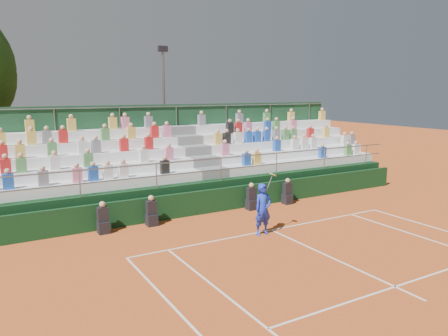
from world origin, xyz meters
TOP-DOWN VIEW (x-y plane):
  - ground at (0.00, 0.00)m, footprint 90.00×90.00m
  - courtside_wall at (0.00, 3.20)m, footprint 20.00×0.15m
  - line_officials at (-1.32, 2.75)m, footprint 8.77×0.40m
  - grandstand at (-0.01, 6.44)m, footprint 20.00×5.20m
  - tennis_player at (-0.56, -0.25)m, footprint 0.87×0.45m
  - floodlight_mast at (1.33, 13.33)m, footprint 0.60×0.25m

SIDE VIEW (x-z plane):
  - ground at x=0.00m, z-range 0.00..0.00m
  - line_officials at x=-1.32m, z-range -0.12..1.07m
  - courtside_wall at x=0.00m, z-range 0.00..1.00m
  - tennis_player at x=-0.56m, z-range -0.17..2.04m
  - grandstand at x=-0.01m, z-range -1.12..3.28m
  - floodlight_mast at x=1.33m, z-range 0.67..8.48m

